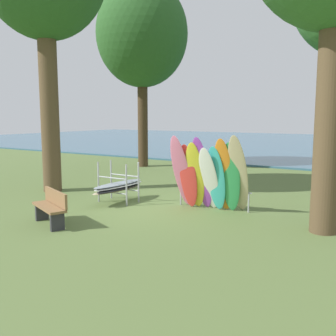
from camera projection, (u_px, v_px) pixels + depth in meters
ground_plane at (151, 208)px, 11.18m from camera, size 80.00×80.00×0.00m
lake_water at (326, 144)px, 34.94m from camera, size 80.00×36.00×0.10m
tree_far_left_back at (142, 35)px, 19.40m from camera, size 4.63×4.63×9.42m
leaning_board_pile at (209, 176)px, 10.72m from camera, size 2.23×1.21×2.18m
board_storage_rack at (119, 186)px, 11.88m from camera, size 1.15×2.12×1.25m
park_bench at (51, 207)px, 9.41m from camera, size 1.45×0.91×0.85m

